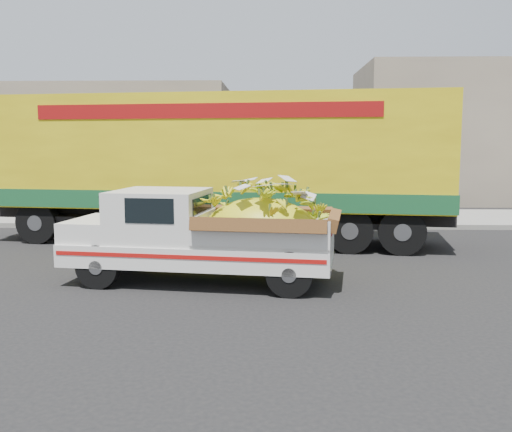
{
  "coord_description": "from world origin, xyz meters",
  "views": [
    {
      "loc": [
        2.96,
        -10.38,
        2.57
      ],
      "look_at": [
        2.66,
        0.46,
        1.2
      ],
      "focal_mm": 40.0,
      "sensor_mm": 36.0,
      "label": 1
    }
  ],
  "objects": [
    {
      "name": "sidewalk",
      "position": [
        0.0,
        9.0,
        0.07
      ],
      "size": [
        60.0,
        4.0,
        0.14
      ],
      "primitive_type": "cube",
      "color": "gray",
      "rests_on": "ground"
    },
    {
      "name": "ground",
      "position": [
        0.0,
        0.0,
        0.0
      ],
      "size": [
        100.0,
        100.0,
        0.0
      ],
      "primitive_type": "plane",
      "color": "black",
      "rests_on": "ground"
    },
    {
      "name": "semi_trailer",
      "position": [
        1.51,
        4.45,
        2.12
      ],
      "size": [
        12.06,
        4.17,
        3.8
      ],
      "rotation": [
        0.0,
        0.0,
        -0.14
      ],
      "color": "black",
      "rests_on": "ground"
    },
    {
      "name": "pickup_truck",
      "position": [
        2.0,
        -0.02,
        0.92
      ],
      "size": [
        5.11,
        2.48,
        1.72
      ],
      "rotation": [
        0.0,
        0.0,
        -0.15
      ],
      "color": "black",
      "rests_on": "ground"
    },
    {
      "name": "curb",
      "position": [
        0.0,
        6.9,
        0.07
      ],
      "size": [
        60.0,
        0.25,
        0.15
      ],
      "primitive_type": "cube",
      "color": "gray",
      "rests_on": "ground"
    },
    {
      "name": "building_left",
      "position": [
        -8.0,
        14.9,
        2.5
      ],
      "size": [
        18.0,
        6.0,
        5.0
      ],
      "primitive_type": "cube",
      "color": "gray",
      "rests_on": "ground"
    }
  ]
}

